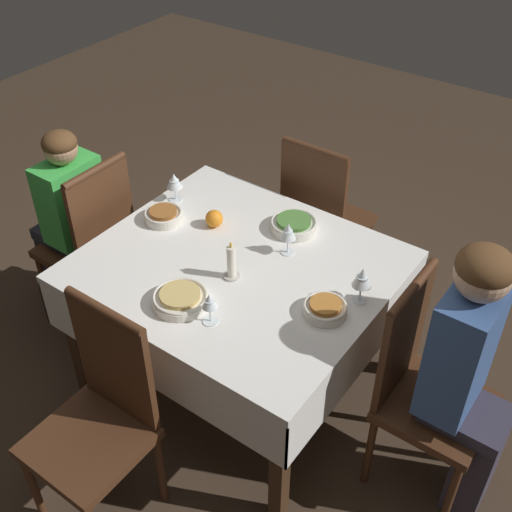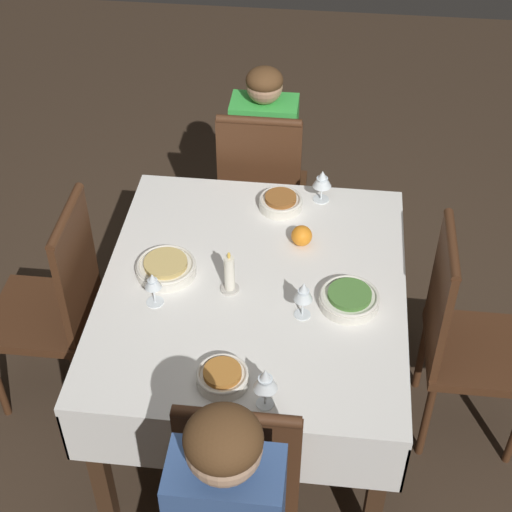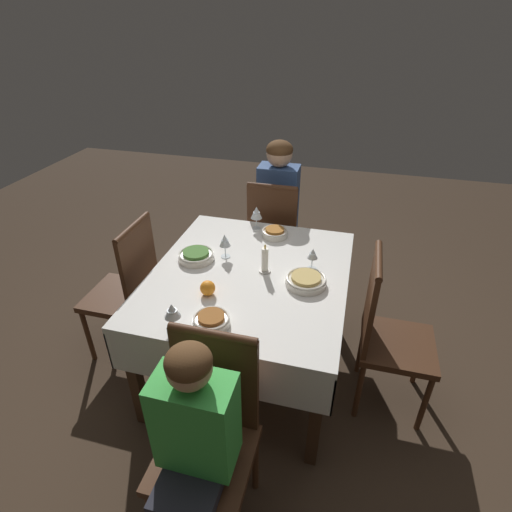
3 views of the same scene
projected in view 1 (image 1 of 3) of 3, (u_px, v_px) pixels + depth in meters
ground_plane at (240, 380)px, 3.18m from camera, size 8.00×8.00×0.00m
dining_table at (238, 280)px, 2.77m from camera, size 1.25×1.11×0.74m
chair_east at (422, 383)px, 2.48m from camera, size 0.40×0.40×0.98m
chair_west at (93, 239)px, 3.20m from camera, size 0.40×0.40×0.98m
chair_south at (100, 413)px, 2.37m from camera, size 0.40×0.40×0.98m
chair_north at (322, 215)px, 3.37m from camera, size 0.40×0.40×0.98m
person_adult_denim at (470, 372)px, 2.30m from camera, size 0.34×0.30×1.23m
person_child_green at (68, 217)px, 3.23m from camera, size 0.33×0.30×1.09m
bowl_east at (325, 308)px, 2.46m from camera, size 0.17×0.17×0.06m
wine_glass_east at (362, 278)px, 2.46m from camera, size 0.08×0.08×0.16m
bowl_west at (163, 215)px, 2.95m from camera, size 0.18×0.18×0.06m
wine_glass_west at (174, 182)px, 3.04m from camera, size 0.08×0.08×0.14m
bowl_south at (180, 298)px, 2.50m from camera, size 0.22×0.22×0.06m
wine_glass_south at (210, 302)px, 2.38m from camera, size 0.06×0.06×0.14m
bowl_north at (294, 224)px, 2.89m from camera, size 0.21×0.21×0.06m
wine_glass_north at (288, 232)px, 2.70m from camera, size 0.07×0.07×0.15m
candle_centerpiece at (231, 264)px, 2.60m from camera, size 0.07×0.07×0.18m
orange_fruit at (214, 219)px, 2.90m from camera, size 0.08×0.08×0.08m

